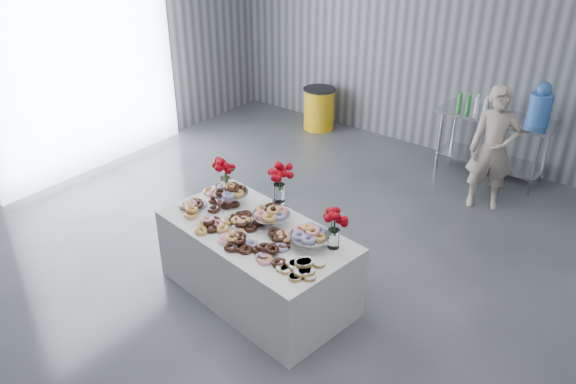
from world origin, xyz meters
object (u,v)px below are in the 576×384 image
object	(u,v)px
prep_table	(494,135)
trash_barrel	(319,109)
water_jug	(540,105)
display_table	(257,262)
person	(493,149)

from	to	relation	value
prep_table	trash_barrel	bearing A→B (deg)	-180.00
prep_table	water_jug	size ratio (longest dim) A/B	2.71
display_table	trash_barrel	world-z (taller)	display_table
water_jug	trash_barrel	xyz separation A→B (m)	(-3.37, 0.00, -0.80)
person	trash_barrel	distance (m)	3.27
prep_table	trash_barrel	distance (m)	2.88
trash_barrel	prep_table	bearing A→B (deg)	0.00
prep_table	person	world-z (taller)	person
display_table	trash_barrel	bearing A→B (deg)	117.04
display_table	trash_barrel	distance (m)	4.40
display_table	water_jug	world-z (taller)	water_jug
display_table	water_jug	size ratio (longest dim) A/B	3.43
water_jug	trash_barrel	size ratio (longest dim) A/B	0.81
prep_table	trash_barrel	xyz separation A→B (m)	(-2.87, -0.00, -0.27)
display_table	prep_table	distance (m)	4.02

